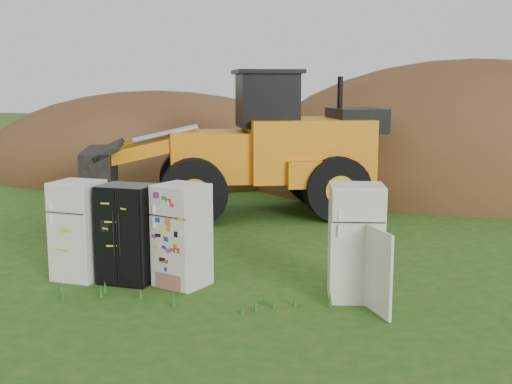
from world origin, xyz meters
TOP-DOWN VIEW (x-y plane):
  - ground at (0.00, 0.00)m, footprint 120.00×120.00m
  - fridge_leftmost at (-2.47, 0.02)m, footprint 0.86×0.83m
  - fridge_black_side at (-1.54, 0.02)m, footprint 0.96×0.79m
  - fridge_sticker at (-0.55, 0.03)m, footprint 0.99×0.96m
  - fridge_open_door at (2.39, -0.03)m, footprint 0.95×0.90m
  - wheel_loader at (-1.25, 6.18)m, footprint 8.48×5.74m
  - dirt_mound_right at (5.55, 12.76)m, footprint 15.76×11.56m
  - dirt_mound_left at (-6.32, 13.96)m, footprint 14.72×11.04m
  - dirt_mound_back at (0.64, 17.38)m, footprint 15.89×10.59m

SIDE VIEW (x-z plane):
  - ground at x=0.00m, z-range 0.00..0.00m
  - dirt_mound_right at x=5.55m, z-range -4.29..4.29m
  - dirt_mound_left at x=-6.32m, z-range -3.19..3.19m
  - dirt_mound_back at x=0.64m, z-range -2.52..2.52m
  - fridge_black_side at x=-1.54m, z-range 0.00..1.72m
  - fridge_leftmost at x=-2.47m, z-range 0.00..1.76m
  - fridge_sticker at x=-0.55m, z-range 0.00..1.76m
  - fridge_open_door at x=2.39m, z-range 0.00..1.86m
  - wheel_loader at x=-1.25m, z-range 0.00..3.80m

